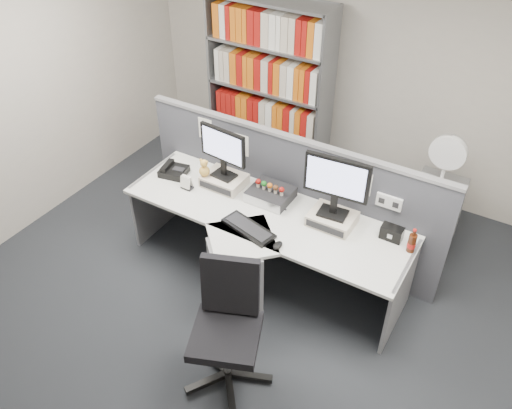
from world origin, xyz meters
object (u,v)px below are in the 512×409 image
Objects in this scene: desk_calendar at (187,183)px; monitor_right at (336,182)px; monitor_left at (223,149)px; desktop_pc at (270,194)px; cola_bottle at (412,243)px; office_chair at (228,323)px; desk at (253,249)px; filing_cabinet at (431,217)px; mouse at (278,245)px; desk_phone at (173,171)px; shelving_unit at (269,91)px; keyboard at (249,228)px; speaker at (392,233)px; desk_fan at (447,156)px.

monitor_right is at bearing 9.31° from desk_calendar.
desktop_pc is at bearing 3.62° from monitor_left.
cola_bottle is 0.22× the size of office_chair.
desk is 1.85m from filing_cabinet.
desktop_pc reaches higher than filing_cabinet.
desk_calendar reaches higher than mouse.
cola_bottle is 1.58m from office_chair.
office_chair is (-0.89, -2.26, 0.20)m from filing_cabinet.
monitor_left is 1.06m from mouse.
desk_phone is at bearing 163.90° from mouse.
office_chair is (0.31, -0.86, 0.10)m from desk.
mouse is 0.81× the size of desk_calendar.
shelving_unit reaches higher than desk_phone.
desk_calendar is 2.07m from cola_bottle.
desk_phone is 0.40× the size of filing_cabinet.
office_chair is at bearing -55.78° from monitor_left.
desk is at bearing -64.04° from shelving_unit.
desk_phone is at bearing -153.61° from filing_cabinet.
desktop_pc is at bearing -59.72° from shelving_unit.
keyboard is 1.18m from speaker.
keyboard is 2.11m from shelving_unit.
desk_phone is at bearing 140.16° from office_chair.
monitor_right is 2.48× the size of cola_bottle.
shelving_unit is (-1.46, 1.46, -0.18)m from monitor_right.
desk_fan is at bearing 50.21° from keyboard.
shelving_unit is at bearing 134.86° from monitor_right.
cola_bottle is 2.60m from shelving_unit.
keyboard is at bearing -99.59° from desk.
monitor_right is 1.21m from desk_fan.
desk is 3.71× the size of filing_cabinet.
cola_bottle reaches higher than desktop_pc.
desk_fan is (1.20, 1.40, 0.60)m from desk.
monitor_left is 1.10m from monitor_right.
desk_phone is 2.54m from desk_fan.
speaker is (1.06, 0.45, 0.32)m from desk.
filing_cabinet is (-0.04, 1.01, -0.45)m from cola_bottle.
desk_calendar reaches higher than speaker.
keyboard is at bearing -39.28° from monitor_left.
office_chair is at bearing -111.58° from filing_cabinet.
speaker is at bearing 37.33° from mouse.
desk_phone is at bearing -168.49° from monitor_left.
keyboard is (0.05, -0.47, -0.03)m from desktop_pc.
desk_phone is at bearing 162.57° from keyboard.
monitor_left is at bearing 124.22° from office_chair.
shelving_unit is at bearing 93.06° from desk_calendar.
desktop_pc is (0.48, 0.03, -0.34)m from monitor_left.
filing_cabinet is at bearing 50.23° from keyboard.
cola_bottle reaches higher than speaker.
keyboard is (-0.01, -0.05, 0.28)m from desk.
desk is 0.97m from monitor_right.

